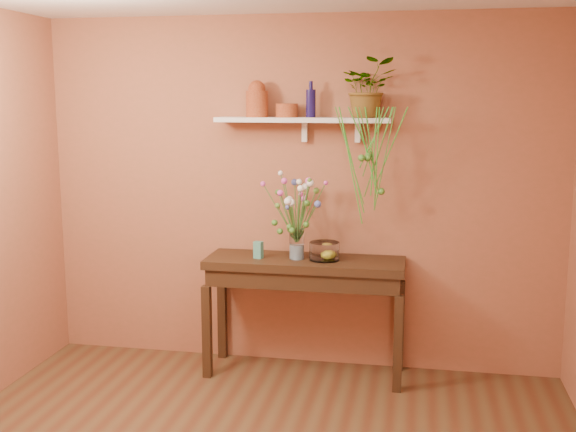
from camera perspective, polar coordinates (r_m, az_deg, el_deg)
The scene contains 13 objects.
room at distance 3.44m, azimuth -4.82°, elevation -2.63°, with size 4.04×4.04×2.70m.
sideboard at distance 5.21m, azimuth 1.40°, elevation -4.93°, with size 1.48×0.47×0.90m.
wall_shelf at distance 5.18m, azimuth 1.34°, elevation 7.85°, with size 1.30×0.24×0.19m.
terracotta_jug at distance 5.25m, azimuth -2.57°, elevation 9.52°, with size 0.20×0.20×0.27m.
terracotta_pot at distance 5.22m, azimuth -0.10°, elevation 8.66°, with size 0.16×0.16×0.10m, color #9C5429.
blue_bottle at distance 5.18m, azimuth 1.89°, elevation 9.28°, with size 0.08×0.08×0.26m.
spider_plant at distance 5.11m, azimuth 6.61°, elevation 10.40°, with size 0.38×0.33×0.43m, color #407B28.
plant_fronds at distance 4.97m, azimuth 6.71°, elevation 4.77°, with size 0.52×0.32×0.84m.
glass_vase at distance 5.16m, azimuth 0.72°, elevation -2.48°, with size 0.11×0.11×0.23m.
bouquet at distance 5.10m, azimuth 0.68°, elevation 1.24°, with size 0.50×0.50×0.52m.
glass_bowl at distance 5.14m, azimuth 3.00°, elevation -2.95°, with size 0.22×0.22×0.13m.
lemon at distance 5.16m, azimuth 3.23°, elevation -3.13°, with size 0.07×0.07×0.07m, color yellow.
carton at distance 5.19m, azimuth -2.45°, elevation -2.80°, with size 0.06×0.05×0.13m, color teal.
Camera 1 is at (0.91, -3.23, 2.08)m, focal length 43.33 mm.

